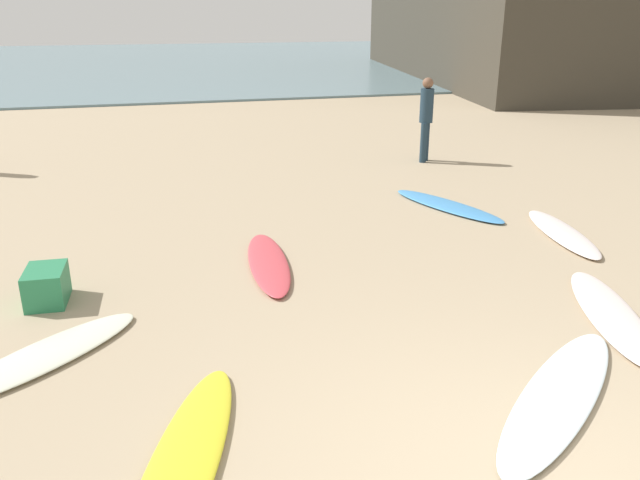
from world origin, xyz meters
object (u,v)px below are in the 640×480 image
surfboard_4 (560,395)px  surfboard_5 (45,355)px  surfboard_2 (610,314)px  surfboard_3 (447,206)px  beach_cooler (47,286)px  surfboard_0 (268,263)px  surfboard_1 (183,467)px  surfboard_6 (562,233)px  beachgoer_near (426,115)px

surfboard_4 → surfboard_5: (-4.25, 1.86, 0.00)m
surfboard_2 → surfboard_3: size_ratio=0.98×
surfboard_5 → beach_cooler: beach_cooler is taller
surfboard_3 → beach_cooler: (-5.92, -2.08, 0.16)m
surfboard_2 → beach_cooler: beach_cooler is taller
surfboard_0 → surfboard_5: bearing=39.5°
surfboard_1 → surfboard_4: surfboard_1 is taller
surfboard_1 → surfboard_6: surfboard_6 is taller
surfboard_1 → surfboard_2: size_ratio=1.12×
surfboard_0 → surfboard_6: bearing=-175.2°
surfboard_3 → beachgoer_near: size_ratio=1.31×
surfboard_4 → beach_cooler: (-4.37, 3.16, 0.16)m
surfboard_3 → surfboard_6: 1.97m
surfboard_1 → beach_cooler: bearing=130.0°
surfboard_0 → surfboard_4: surfboard_0 is taller
surfboard_6 → surfboard_3: bearing=-48.6°
surfboard_2 → beachgoer_near: beachgoer_near is taller
surfboard_6 → surfboard_0: bearing=11.2°
surfboard_1 → surfboard_0: bearing=88.6°
surfboard_1 → beachgoer_near: 10.31m
surfboard_0 → beachgoer_near: bearing=-126.7°
surfboard_5 → surfboard_3: bearing=-100.6°
surfboard_6 → surfboard_5: bearing=25.3°
beachgoer_near → beach_cooler: beachgoer_near is taller
surfboard_4 → surfboard_5: surfboard_5 is taller
surfboard_4 → beach_cooler: size_ratio=4.35×
surfboard_0 → surfboard_4: bearing=121.7°
surfboard_4 → beachgoer_near: beachgoer_near is taller
beach_cooler → surfboard_5: bearing=-85.0°
surfboard_2 → surfboard_5: 5.75m
surfboard_5 → surfboard_6: (6.79, 1.68, 0.01)m
surfboard_0 → beachgoer_near: 6.66m
surfboard_4 → beach_cooler: bearing=14.9°
surfboard_3 → surfboard_4: bearing=-127.0°
surfboard_2 → beach_cooler: 6.15m
surfboard_2 → surfboard_6: surfboard_6 is taller
surfboard_0 → surfboard_3: 3.75m
surfboard_3 → surfboard_2: bearing=-112.0°
surfboard_5 → surfboard_6: size_ratio=0.96×
surfboard_4 → beach_cooler: beach_cooler is taller
beachgoer_near → beach_cooler: size_ratio=2.99×
surfboard_2 → surfboard_5: (-5.70, 0.69, 0.00)m
surfboard_5 → beachgoer_near: (6.84, 6.61, 0.95)m
surfboard_4 → surfboard_0: bearing=-12.5°
surfboard_0 → surfboard_3: bearing=-148.3°
surfboard_2 → beachgoer_near: size_ratio=1.29×
surfboard_0 → surfboard_2: size_ratio=0.95×
surfboard_2 → surfboard_5: bearing=14.2°
surfboard_2 → beach_cooler: bearing=2.2°
surfboard_5 → beachgoer_near: size_ratio=1.16×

